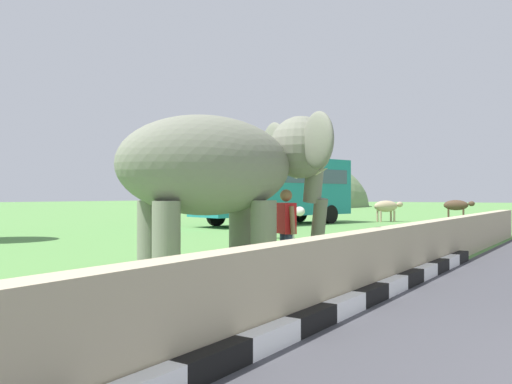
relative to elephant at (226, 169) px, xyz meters
The scene contains 9 objects.
striped_curb 4.03m from the elephant, 131.64° to the right, with size 16.20×0.20×0.24m.
barrier_parapet 2.80m from the elephant, 90.54° to the right, with size 28.00×0.36×1.00m, color tan.
elephant is the anchor object (origin of this frame).
person_handler 1.74m from the elephant, 17.86° to the right, with size 0.44×0.62×1.66m.
bus_teal 18.39m from the elephant, 29.04° to the left, with size 9.68×4.83×3.50m.
cow_near 9.43m from the elephant, 25.38° to the left, with size 0.90×1.93×1.23m.
cow_mid 22.93m from the elephant, 13.06° to the left, with size 1.74×1.50×1.23m.
cow_far 28.05m from the elephant, ahead, with size 0.92×1.93×1.23m.
hill_east 62.11m from the elephant, 31.41° to the left, with size 31.28×25.03×15.24m.
Camera 1 is at (-5.22, 1.17, 1.55)m, focal length 36.87 mm.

